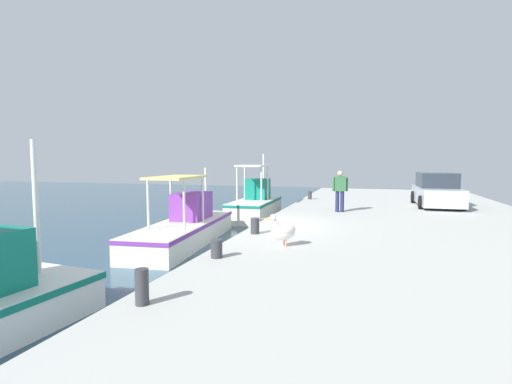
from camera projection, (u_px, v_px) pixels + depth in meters
quay_pier at (417, 246)px, 11.28m from camera, size 36.00×10.00×0.80m
fishing_boat_second at (185, 226)px, 13.48m from camera, size 6.65×2.40×2.64m
fishing_boat_third at (255, 205)px, 19.19m from camera, size 4.81×1.90×3.30m
pelican at (283, 231)px, 9.36m from camera, size 0.74×0.89×0.82m
fisherman_standing at (340, 189)px, 15.71m from camera, size 0.34×0.63×1.71m
parked_car at (437, 191)px, 17.68m from camera, size 4.14×1.95×1.57m
mooring_bollard_nearest at (142, 287)px, 5.57m from camera, size 0.20×0.20×0.54m
mooring_bollard_second at (217, 249)px, 8.28m from camera, size 0.25×0.25×0.40m
mooring_bollard_third at (255, 226)px, 11.03m from camera, size 0.26×0.26×0.46m
mooring_bollard_fourth at (310, 195)px, 21.00m from camera, size 0.21×0.21×0.44m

